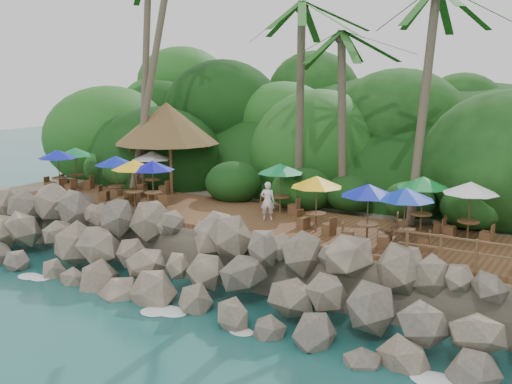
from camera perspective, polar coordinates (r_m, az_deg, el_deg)
The scene contains 10 objects.
ground at distance 21.54m, azimuth -8.75°, elevation -11.56°, with size 140.00×140.00×0.00m, color #19514F.
land_base at distance 34.34m, azimuth 8.96°, elevation -1.12°, with size 32.00×25.20×2.10m, color gray.
jungle_hill at distance 41.41m, azimuth 13.06°, elevation -0.65°, with size 44.80×28.00×15.40m, color #143811.
seawall at distance 22.57m, azimuth -5.48°, elevation -7.28°, with size 29.00×4.00×2.30m, color gray, non-canonical shape.
terrace at distance 25.43m, azimuth 0.00°, elevation -2.65°, with size 26.00×5.00×0.20m, color brown.
jungle_foliage at distance 33.69m, azimuth 8.23°, elevation -3.17°, with size 44.00×16.00×12.00m, color #143811, non-canonical shape.
foam_line at distance 21.73m, azimuth -8.22°, elevation -11.25°, with size 25.20×0.80×0.06m.
palapa at distance 32.13m, azimuth -8.62°, elevation 6.61°, with size 5.64×5.64×4.60m.
dining_clusters at distance 25.74m, azimuth -2.91°, elevation 1.89°, with size 22.41×4.96×2.21m.
waiter at distance 24.70m, azimuth 1.13°, elevation -0.88°, with size 0.60×0.39×1.64m, color white.
Camera 1 is at (13.20, -14.87, 8.27)m, focal length 41.35 mm.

